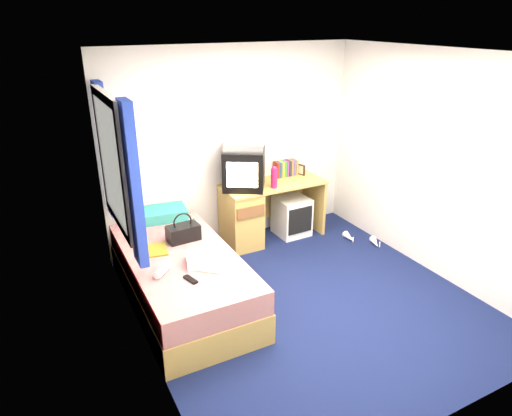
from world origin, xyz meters
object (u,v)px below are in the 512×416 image
aerosol_can (261,176)px  white_heels (362,240)px  colour_swatch_fan (209,271)px  storage_cube (292,216)px  pink_water_bottle (274,178)px  vcr (244,146)px  remote_control (190,279)px  bed (182,278)px  crt_tv (244,169)px  picture_frame (301,170)px  towel (202,259)px  desk (253,212)px  handbag (183,232)px  water_bottle (162,271)px  pillow (162,214)px  magazine (156,250)px

aerosol_can → white_heels: aerosol_can is taller
colour_swatch_fan → storage_cube: bearing=37.0°
pink_water_bottle → vcr: bearing=152.3°
aerosol_can → remote_control: aerosol_can is taller
bed → crt_tv: bearing=37.9°
picture_frame → towel: size_ratio=0.49×
colour_swatch_fan → desk: bearing=49.3°
picture_frame → towel: picture_frame is taller
handbag → water_bottle: handbag is taller
remote_control → white_heels: size_ratio=0.32×
bed → vcr: (1.12, 0.87, 1.00)m
handbag → white_heels: handbag is taller
pillow → vcr: size_ratio=1.18×
desk → magazine: (-1.43, -0.68, 0.14)m
storage_cube → handbag: handbag is taller
white_heels → bed: bearing=-176.0°
bed → colour_swatch_fan: bearing=-74.4°
vcr → water_bottle: bearing=-110.6°
magazine → colour_swatch_fan: 0.69m
pillow → picture_frame: size_ratio=3.91×
white_heels → storage_cube: bearing=135.1°
storage_cube → handbag: bearing=-163.0°
vcr → storage_cube: bearing=25.7°
pink_water_bottle → magazine: bearing=-162.4°
crt_tv → handbag: (-0.99, -0.59, -0.36)m
bed → vcr: size_ratio=4.33×
desk → towel: size_ratio=4.53×
picture_frame → magazine: size_ratio=0.50×
remote_control → towel: bearing=32.9°
towel → colour_swatch_fan: towel is taller
aerosol_can → picture_frame: bearing=4.5°
pillow → picture_frame: 1.92m
bed → crt_tv: (1.12, 0.87, 0.72)m
remote_control → white_heels: (2.52, 0.67, -0.51)m
crt_tv → remote_control: bearing=-100.0°
pillow → remote_control: pillow is taller
crt_tv → water_bottle: 1.84m
magazine → remote_control: 0.69m
storage_cube → crt_tv: 1.00m
towel → water_bottle: towel is taller
desk → white_heels: (1.21, -0.70, -0.37)m
water_bottle → colour_swatch_fan: bearing=-21.8°
handbag → colour_swatch_fan: handbag is taller
bed → colour_swatch_fan: (0.12, -0.43, 0.28)m
vcr → towel: vcr is taller
pillow → water_bottle: pillow is taller
handbag → water_bottle: size_ratio=1.69×
handbag → remote_control: size_ratio=2.11×
pink_water_bottle → white_heels: (1.00, -0.53, -0.83)m
pink_water_bottle → water_bottle: (-1.71, -0.98, -0.30)m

